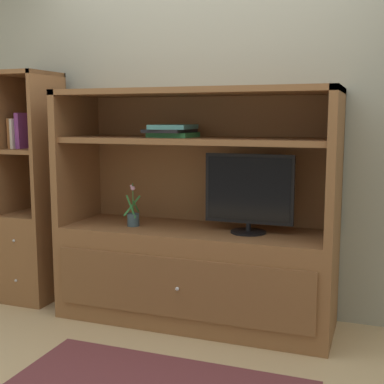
{
  "coord_description": "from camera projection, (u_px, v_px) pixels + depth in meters",
  "views": [
    {
      "loc": [
        1.14,
        -2.76,
        1.35
      ],
      "look_at": [
        0.0,
        0.35,
        0.88
      ],
      "focal_mm": 48.86,
      "sensor_mm": 36.0,
      "label": 1
    }
  ],
  "objects": [
    {
      "name": "bookshelf_tall",
      "position": [
        33.0,
        222.0,
        3.88
      ],
      "size": [
        0.38,
        0.44,
        1.67
      ],
      "color": "brown",
      "rests_on": "ground_plane"
    },
    {
      "name": "ground_plane",
      "position": [
        172.0,
        343.0,
        3.15
      ],
      "size": [
        8.0,
        8.0,
        0.0
      ],
      "primitive_type": "plane",
      "color": "tan"
    },
    {
      "name": "painted_rear_wall",
      "position": [
        212.0,
        110.0,
        3.65
      ],
      "size": [
        6.0,
        0.1,
        2.8
      ],
      "primitive_type": "cube",
      "color": "gray",
      "rests_on": "ground_plane"
    },
    {
      "name": "media_console",
      "position": [
        195.0,
        250.0,
        3.46
      ],
      "size": [
        1.81,
        0.61,
        1.53
      ],
      "color": "brown",
      "rests_on": "ground_plane"
    },
    {
      "name": "tv_monitor",
      "position": [
        249.0,
        193.0,
        3.27
      ],
      "size": [
        0.57,
        0.23,
        0.5
      ],
      "color": "black",
      "rests_on": "media_console"
    },
    {
      "name": "upright_book_row",
      "position": [
        19.0,
        132.0,
        3.81
      ],
      "size": [
        0.1,
        0.17,
        0.26
      ],
      "color": "#A56638",
      "rests_on": "bookshelf_tall"
    },
    {
      "name": "magazine_stack",
      "position": [
        172.0,
        131.0,
        3.39
      ],
      "size": [
        0.31,
        0.34,
        0.08
      ],
      "color": "#338C4C",
      "rests_on": "media_console"
    },
    {
      "name": "potted_plant",
      "position": [
        133.0,
        217.0,
        3.5
      ],
      "size": [
        0.1,
        0.11,
        0.29
      ],
      "color": "#384C56",
      "rests_on": "media_console"
    }
  ]
}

